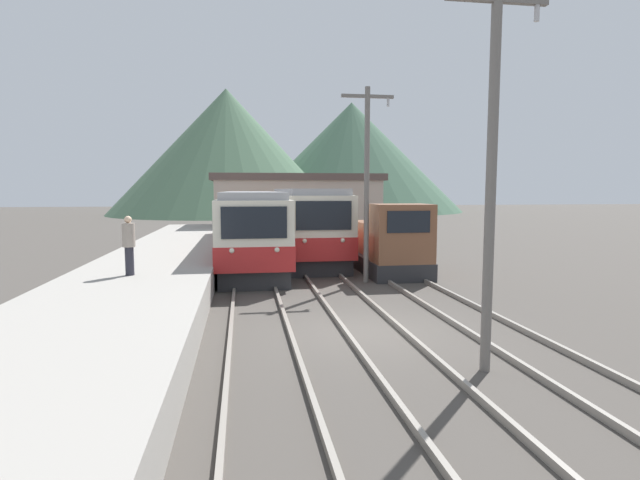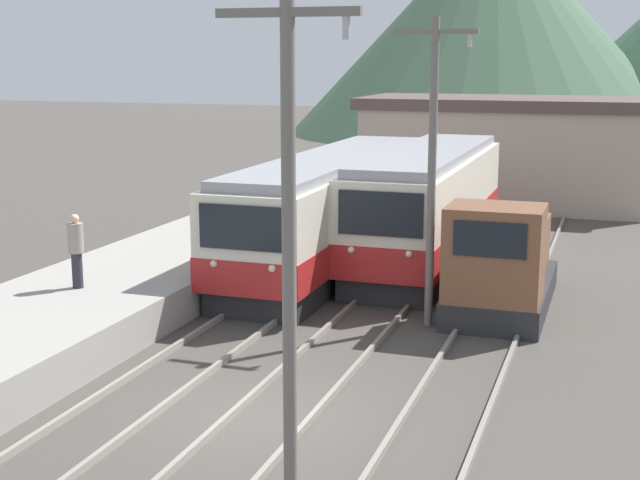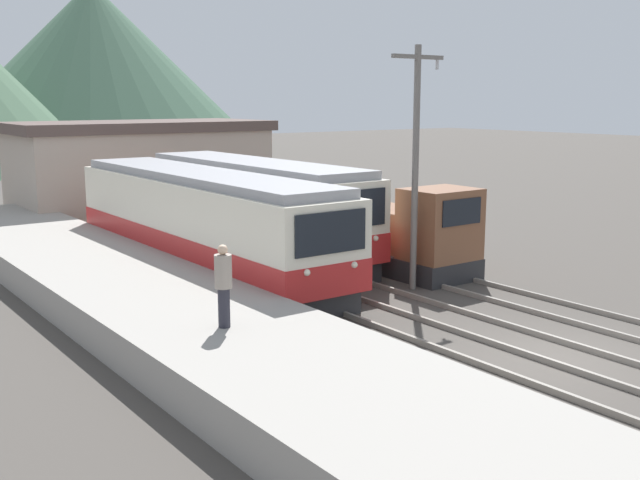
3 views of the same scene
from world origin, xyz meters
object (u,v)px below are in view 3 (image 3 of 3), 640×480
commuter_train_left (202,226)px  commuter_train_center (254,213)px  catenary_mast_mid (416,160)px  person_on_platform (223,282)px  shunting_locomotive (405,236)px

commuter_train_left → commuter_train_center: (2.80, 1.25, 0.06)m
commuter_train_left → commuter_train_center: size_ratio=1.19×
catenary_mast_mid → commuter_train_center: bearing=102.2°
commuter_train_center → catenary_mast_mid: 7.52m
commuter_train_center → person_on_platform: commuter_train_center is taller
commuter_train_center → catenary_mast_mid: bearing=-77.8°
commuter_train_left → shunting_locomotive: 6.91m
commuter_train_left → catenary_mast_mid: bearing=-53.1°
commuter_train_center → shunting_locomotive: 5.84m
commuter_train_left → catenary_mast_mid: size_ratio=1.96×
commuter_train_left → person_on_platform: bearing=-114.5°
shunting_locomotive → catenary_mast_mid: bearing=-126.9°
catenary_mast_mid → person_on_platform: catenary_mast_mid is taller
commuter_train_left → person_on_platform: (-3.84, -8.43, 0.32)m
person_on_platform → shunting_locomotive: bearing=25.9°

